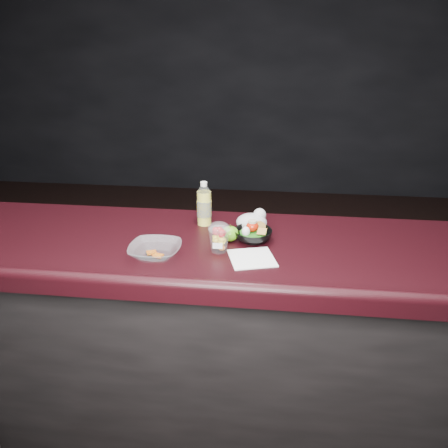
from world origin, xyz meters
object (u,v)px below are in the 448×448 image
Objects in this scene: green_apple at (230,234)px; snack_bowl at (253,234)px; fruit_cup at (219,237)px; takeout_bowl at (155,251)px; lemonade_bottle at (204,207)px.

snack_bowl is (0.09, 0.01, -0.00)m from green_apple.
fruit_cup reaches higher than green_apple.
takeout_bowl is (-0.23, -0.07, -0.04)m from fruit_cup.
fruit_cup is 0.11m from green_apple.
green_apple is 0.09m from snack_bowl.
snack_bowl is at bearing 41.37° from fruit_cup.
snack_bowl is at bearing -33.76° from lemonade_bottle.
snack_bowl is (0.12, 0.11, -0.03)m from fruit_cup.
green_apple reaches higher than takeout_bowl.
fruit_cup is at bearing -108.63° from green_apple.
lemonade_bottle reaches higher than fruit_cup.
takeout_bowl is at bearing -152.92° from snack_bowl.
lemonade_bottle is at bearing 129.37° from green_apple.
fruit_cup is 0.24m from takeout_bowl.
lemonade_bottle is 0.99× the size of takeout_bowl.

